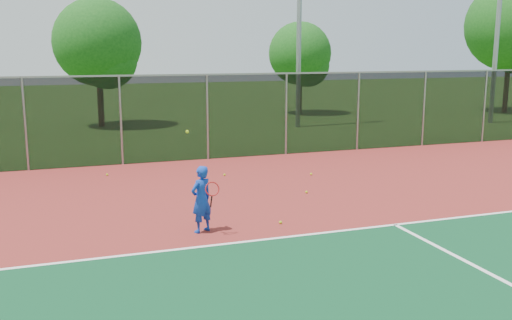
{
  "coord_description": "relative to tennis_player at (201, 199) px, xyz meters",
  "views": [
    {
      "loc": [
        -4.92,
        -7.52,
        3.87
      ],
      "look_at": [
        -0.6,
        5.0,
        1.3
      ],
      "focal_mm": 40.0,
      "sensor_mm": 36.0,
      "label": 1
    }
  ],
  "objects": [
    {
      "name": "ground",
      "position": [
        2.19,
        -3.95,
        -0.75
      ],
      "size": [
        120.0,
        120.0,
        0.0
      ],
      "primitive_type": "plane",
      "color": "#285016",
      "rests_on": "ground"
    },
    {
      "name": "court_apron",
      "position": [
        2.19,
        -1.95,
        -0.74
      ],
      "size": [
        30.0,
        20.0,
        0.02
      ],
      "primitive_type": "cube",
      "color": "maroon",
      "rests_on": "ground"
    },
    {
      "name": "fence_back",
      "position": [
        2.19,
        8.05,
        0.82
      ],
      "size": [
        30.0,
        0.06,
        3.03
      ],
      "color": "black",
      "rests_on": "court_apron"
    },
    {
      "name": "tennis_player",
      "position": [
        0.0,
        0.0,
        0.0
      ],
      "size": [
        0.63,
        0.69,
        2.21
      ],
      "color": "#1138A7",
      "rests_on": "court_apron"
    },
    {
      "name": "practice_ball_1",
      "position": [
        -1.47,
        6.37,
        -0.69
      ],
      "size": [
        0.07,
        0.07,
        0.07
      ],
      "primitive_type": "sphere",
      "color": "#AACA17",
      "rests_on": "court_apron"
    },
    {
      "name": "practice_ball_2",
      "position": [
        3.49,
        2.34,
        -0.69
      ],
      "size": [
        0.07,
        0.07,
        0.07
      ],
      "primitive_type": "sphere",
      "color": "#AACA17",
      "rests_on": "court_apron"
    },
    {
      "name": "practice_ball_3",
      "position": [
        1.98,
        5.17,
        -0.69
      ],
      "size": [
        0.07,
        0.07,
        0.07
      ],
      "primitive_type": "sphere",
      "color": "#AACA17",
      "rests_on": "court_apron"
    },
    {
      "name": "practice_ball_4",
      "position": [
        1.8,
        -0.02,
        -0.69
      ],
      "size": [
        0.07,
        0.07,
        0.07
      ],
      "primitive_type": "sphere",
      "color": "#AACA17",
      "rests_on": "court_apron"
    },
    {
      "name": "practice_ball_5",
      "position": [
        4.56,
        4.38,
        -0.69
      ],
      "size": [
        0.07,
        0.07,
        0.07
      ],
      "primitive_type": "sphere",
      "color": "#AACA17",
      "rests_on": "court_apron"
    },
    {
      "name": "tree_back_left",
      "position": [
        -0.66,
        18.39,
        3.28
      ],
      "size": [
        4.37,
        4.37,
        6.42
      ],
      "color": "#342513",
      "rests_on": "ground"
    },
    {
      "name": "tree_back_mid",
      "position": [
        11.23,
        20.51,
        2.72
      ],
      "size": [
        3.77,
        3.77,
        5.54
      ],
      "color": "#342513",
      "rests_on": "ground"
    }
  ]
}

